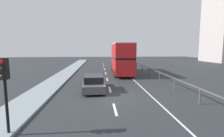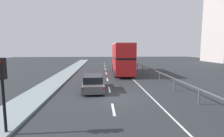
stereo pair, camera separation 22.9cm
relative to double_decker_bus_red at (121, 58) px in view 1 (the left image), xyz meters
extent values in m
cube|color=#292D31|center=(-2.33, -11.74, -2.42)|extent=(74.43, 120.00, 0.10)
cube|color=gray|center=(-8.18, -11.74, -2.30)|extent=(2.41, 80.00, 0.14)
cube|color=silver|center=(-2.33, -14.66, -2.37)|extent=(0.16, 2.15, 0.01)
cube|color=silver|center=(-2.33, -9.66, -2.37)|extent=(0.16, 2.15, 0.01)
cube|color=silver|center=(-2.33, -4.65, -2.37)|extent=(0.16, 2.15, 0.01)
cube|color=silver|center=(-2.33, 0.35, -2.37)|extent=(0.16, 2.15, 0.01)
cube|color=silver|center=(-2.33, 5.36, -2.37)|extent=(0.16, 2.15, 0.01)
cube|color=silver|center=(-2.33, 10.36, -2.37)|extent=(0.16, 2.15, 0.01)
cube|color=silver|center=(-2.33, 15.37, -2.37)|extent=(0.16, 2.15, 0.01)
cube|color=silver|center=(0.78, -2.74, -2.37)|extent=(0.12, 46.00, 0.01)
cube|color=#514F56|center=(3.40, -2.74, -1.30)|extent=(0.08, 42.00, 0.08)
cylinder|color=#514F56|center=(3.40, -14.20, -1.83)|extent=(0.10, 0.10, 1.07)
cylinder|color=#514F56|center=(3.40, -10.38, -1.83)|extent=(0.10, 0.10, 1.07)
cylinder|color=#514F56|center=(3.40, -6.56, -1.83)|extent=(0.10, 0.10, 1.07)
cylinder|color=#514F56|center=(3.40, -2.74, -1.83)|extent=(0.10, 0.10, 1.07)
cylinder|color=#514F56|center=(3.40, 1.07, -1.83)|extent=(0.10, 0.10, 1.07)
cylinder|color=#514F56|center=(3.40, 4.89, -1.83)|extent=(0.10, 0.10, 1.07)
cylinder|color=#514F56|center=(3.40, 8.71, -1.83)|extent=(0.10, 0.10, 1.07)
cylinder|color=#514F56|center=(3.40, 12.53, -1.83)|extent=(0.10, 0.10, 1.07)
cylinder|color=#514F56|center=(3.40, 16.35, -1.83)|extent=(0.10, 0.10, 1.07)
cube|color=#B2181A|center=(0.00, -0.01, -1.03)|extent=(2.71, 10.08, 1.98)
cube|color=black|center=(0.00, -0.01, 0.08)|extent=(2.72, 9.68, 0.24)
cube|color=#B2181A|center=(0.00, -0.01, 1.08)|extent=(2.71, 10.08, 1.77)
cube|color=silver|center=(0.00, -0.01, 2.02)|extent=(2.66, 9.87, 0.10)
cube|color=black|center=(0.13, 4.98, -0.93)|extent=(2.21, 0.10, 1.39)
cube|color=yellow|center=(0.13, 4.98, 1.53)|extent=(1.48, 0.08, 0.28)
cylinder|color=black|center=(-1.04, 3.63, -1.87)|extent=(0.31, 1.01, 1.00)
cylinder|color=black|center=(1.22, 3.57, -1.87)|extent=(0.31, 1.01, 1.00)
cylinder|color=black|center=(-1.22, -3.39, -1.87)|extent=(0.31, 1.01, 1.00)
cylinder|color=black|center=(1.04, -3.44, -1.87)|extent=(0.31, 1.01, 1.00)
cube|color=#4E4C4E|center=(-3.81, -9.71, -1.88)|extent=(2.08, 4.66, 0.62)
cube|color=black|center=(-3.80, -9.93, -1.28)|extent=(1.75, 2.60, 0.58)
cube|color=red|center=(-4.50, -12.00, -1.73)|extent=(0.16, 0.07, 0.12)
cube|color=red|center=(-2.87, -11.91, -1.73)|extent=(0.16, 0.07, 0.12)
cylinder|color=black|center=(-4.73, -8.17, -2.05)|extent=(0.24, 0.65, 0.64)
cylinder|color=black|center=(-3.06, -8.08, -2.05)|extent=(0.24, 0.65, 0.64)
cylinder|color=black|center=(-4.56, -11.33, -2.05)|extent=(0.24, 0.65, 0.64)
cylinder|color=black|center=(-2.88, -11.24, -2.05)|extent=(0.24, 0.65, 0.64)
cylinder|color=black|center=(-7.20, -17.46, -0.62)|extent=(0.12, 0.12, 3.22)
cube|color=black|center=(-7.20, -17.46, 0.54)|extent=(0.30, 0.30, 0.90)
sphere|color=red|center=(-7.20, -17.63, 0.84)|extent=(0.20, 0.20, 0.20)
sphere|color=black|center=(-7.20, -17.63, 0.54)|extent=(0.20, 0.20, 0.20)
sphere|color=black|center=(-7.20, -17.63, 0.24)|extent=(0.20, 0.20, 0.20)
camera|label=1|loc=(-3.28, -24.70, 1.39)|focal=27.17mm
camera|label=2|loc=(-3.05, -24.71, 1.39)|focal=27.17mm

